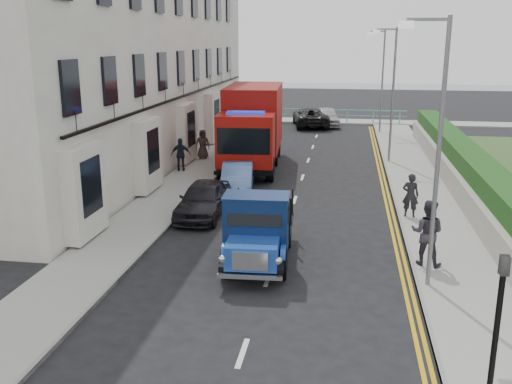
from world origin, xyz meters
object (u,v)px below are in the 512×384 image
at_px(red_lorry, 252,125).
at_px(lamp_near, 435,141).
at_px(parked_car_front, 203,199).
at_px(lamp_mid, 391,87).
at_px(pedestrian_east_near, 411,195).
at_px(bedford_lorry, 257,234).
at_px(lamp_far, 381,75).

bearing_deg(red_lorry, lamp_near, -67.51).
xyz_separation_m(lamp_near, red_lorry, (-6.95, 14.06, -1.82)).
bearing_deg(parked_car_front, lamp_mid, 56.12).
bearing_deg(pedestrian_east_near, lamp_mid, -79.13).
xyz_separation_m(lamp_mid, red_lorry, (-6.95, -1.94, -1.82)).
xyz_separation_m(bedford_lorry, red_lorry, (-2.34, 13.31, 1.17)).
xyz_separation_m(lamp_far, parked_car_front, (-7.35, -20.73, -3.33)).
distance_m(lamp_near, bedford_lorry, 5.55).
relative_size(bedford_lorry, parked_car_front, 1.21).
height_order(lamp_far, bedford_lorry, lamp_far).
height_order(lamp_far, red_lorry, lamp_far).
relative_size(lamp_far, bedford_lorry, 1.48).
height_order(lamp_far, pedestrian_east_near, lamp_far).
relative_size(lamp_mid, pedestrian_east_near, 4.31).
bearing_deg(bedford_lorry, lamp_mid, 70.16).
distance_m(red_lorry, pedestrian_east_near, 10.82).
relative_size(bedford_lorry, red_lorry, 0.59).
relative_size(lamp_near, red_lorry, 0.88).
bearing_deg(lamp_mid, bedford_lorry, -106.83).
relative_size(lamp_mid, bedford_lorry, 1.48).
relative_size(lamp_mid, red_lorry, 0.88).
bearing_deg(parked_car_front, bedford_lorry, -58.27).
bearing_deg(lamp_far, pedestrian_east_near, -89.36).
bearing_deg(lamp_near, parked_car_front, 144.37).
xyz_separation_m(lamp_mid, lamp_far, (0.00, 10.00, 0.00)).
height_order(red_lorry, pedestrian_east_near, red_lorry).
xyz_separation_m(lamp_near, lamp_far, (0.00, 26.00, 0.00)).
bearing_deg(bedford_lorry, lamp_far, 76.64).
xyz_separation_m(parked_car_front, pedestrian_east_near, (7.57, 0.78, 0.27)).
distance_m(lamp_near, lamp_mid, 16.00).
height_order(lamp_near, parked_car_front, lamp_near).
relative_size(lamp_far, parked_car_front, 1.79).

